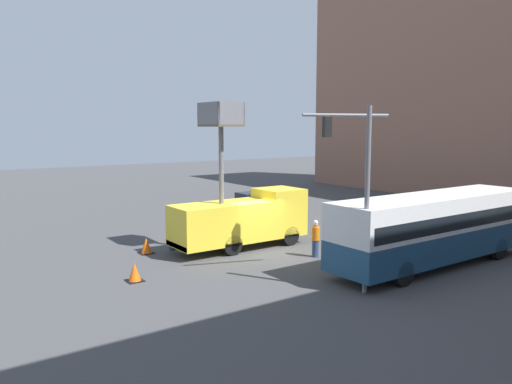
{
  "coord_description": "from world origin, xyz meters",
  "views": [
    {
      "loc": [
        19.58,
        -14.24,
        6.12
      ],
      "look_at": [
        -1.19,
        0.4,
        2.81
      ],
      "focal_mm": 35.0,
      "sensor_mm": 36.0,
      "label": 1
    }
  ],
  "objects_px": {
    "utility_truck": "(242,217)",
    "road_worker_directing": "(316,239)",
    "traffic_light_pole": "(352,166)",
    "road_worker_near_truck": "(172,231)",
    "traffic_cone_near_truck": "(135,273)",
    "traffic_cone_mid_road": "(146,246)",
    "parked_car_curbside": "(257,202)",
    "city_bus": "(434,225)"
  },
  "relations": [
    {
      "from": "road_worker_near_truck",
      "to": "traffic_cone_mid_road",
      "type": "distance_m",
      "value": 1.45
    },
    {
      "from": "traffic_light_pole",
      "to": "traffic_cone_near_truck",
      "type": "height_order",
      "value": "traffic_light_pole"
    },
    {
      "from": "road_worker_near_truck",
      "to": "traffic_light_pole",
      "type": "bearing_deg",
      "value": -116.82
    },
    {
      "from": "utility_truck",
      "to": "traffic_cone_near_truck",
      "type": "distance_m",
      "value": 7.08
    },
    {
      "from": "traffic_cone_near_truck",
      "to": "parked_car_curbside",
      "type": "height_order",
      "value": "parked_car_curbside"
    },
    {
      "from": "city_bus",
      "to": "utility_truck",
      "type": "bearing_deg",
      "value": 137.28
    },
    {
      "from": "road_worker_directing",
      "to": "parked_car_curbside",
      "type": "relative_size",
      "value": 0.39
    },
    {
      "from": "parked_car_curbside",
      "to": "road_worker_directing",
      "type": "bearing_deg",
      "value": -22.61
    },
    {
      "from": "road_worker_near_truck",
      "to": "parked_car_curbside",
      "type": "bearing_deg",
      "value": -13.84
    },
    {
      "from": "utility_truck",
      "to": "traffic_cone_mid_road",
      "type": "xyz_separation_m",
      "value": [
        -1.75,
        -4.47,
        -1.25
      ]
    },
    {
      "from": "utility_truck",
      "to": "traffic_cone_near_truck",
      "type": "xyz_separation_m",
      "value": [
        2.16,
        -6.62,
        -1.27
      ]
    },
    {
      "from": "utility_truck",
      "to": "traffic_cone_near_truck",
      "type": "relative_size",
      "value": 9.82
    },
    {
      "from": "utility_truck",
      "to": "road_worker_directing",
      "type": "bearing_deg",
      "value": 27.68
    },
    {
      "from": "traffic_cone_near_truck",
      "to": "traffic_light_pole",
      "type": "bearing_deg",
      "value": 53.46
    },
    {
      "from": "city_bus",
      "to": "traffic_light_pole",
      "type": "distance_m",
      "value": 5.59
    },
    {
      "from": "city_bus",
      "to": "road_worker_directing",
      "type": "bearing_deg",
      "value": 141.84
    },
    {
      "from": "city_bus",
      "to": "traffic_cone_near_truck",
      "type": "bearing_deg",
      "value": 168.51
    },
    {
      "from": "road_worker_directing",
      "to": "parked_car_curbside",
      "type": "xyz_separation_m",
      "value": [
        -11.82,
        4.92,
        -0.13
      ]
    },
    {
      "from": "parked_car_curbside",
      "to": "road_worker_near_truck",
      "type": "bearing_deg",
      "value": -55.94
    },
    {
      "from": "parked_car_curbside",
      "to": "traffic_cone_near_truck",
      "type": "bearing_deg",
      "value": -51.93
    },
    {
      "from": "utility_truck",
      "to": "traffic_light_pole",
      "type": "height_order",
      "value": "utility_truck"
    },
    {
      "from": "road_worker_near_truck",
      "to": "traffic_cone_mid_road",
      "type": "xyz_separation_m",
      "value": [
        -0.14,
        -1.32,
        -0.59
      ]
    },
    {
      "from": "traffic_light_pole",
      "to": "road_worker_near_truck",
      "type": "distance_m",
      "value": 10.19
    },
    {
      "from": "traffic_light_pole",
      "to": "road_worker_near_truck",
      "type": "xyz_separation_m",
      "value": [
        -8.87,
        -3.42,
        -3.68
      ]
    },
    {
      "from": "utility_truck",
      "to": "traffic_cone_near_truck",
      "type": "height_order",
      "value": "utility_truck"
    },
    {
      "from": "utility_truck",
      "to": "road_worker_directing",
      "type": "relative_size",
      "value": 4.11
    },
    {
      "from": "road_worker_near_truck",
      "to": "traffic_cone_near_truck",
      "type": "distance_m",
      "value": 5.15
    },
    {
      "from": "city_bus",
      "to": "road_worker_directing",
      "type": "distance_m",
      "value": 5.35
    },
    {
      "from": "utility_truck",
      "to": "parked_car_curbside",
      "type": "bearing_deg",
      "value": 140.89
    },
    {
      "from": "road_worker_directing",
      "to": "traffic_cone_near_truck",
      "type": "distance_m",
      "value": 8.58
    },
    {
      "from": "utility_truck",
      "to": "road_worker_directing",
      "type": "height_order",
      "value": "utility_truck"
    },
    {
      "from": "road_worker_directing",
      "to": "traffic_cone_near_truck",
      "type": "bearing_deg",
      "value": 135.66
    },
    {
      "from": "utility_truck",
      "to": "city_bus",
      "type": "distance_m",
      "value": 9.18
    },
    {
      "from": "traffic_light_pole",
      "to": "road_worker_near_truck",
      "type": "height_order",
      "value": "traffic_light_pole"
    },
    {
      "from": "traffic_light_pole",
      "to": "traffic_cone_near_truck",
      "type": "xyz_separation_m",
      "value": [
        -5.1,
        -6.88,
        -4.29
      ]
    },
    {
      "from": "traffic_light_pole",
      "to": "traffic_cone_near_truck",
      "type": "relative_size",
      "value": 9.27
    },
    {
      "from": "road_worker_directing",
      "to": "parked_car_curbside",
      "type": "bearing_deg",
      "value": 32.06
    },
    {
      "from": "traffic_cone_near_truck",
      "to": "parked_car_curbside",
      "type": "bearing_deg",
      "value": 128.07
    },
    {
      "from": "utility_truck",
      "to": "road_worker_directing",
      "type": "xyz_separation_m",
      "value": [
        3.5,
        1.84,
        -0.73
      ]
    },
    {
      "from": "city_bus",
      "to": "road_worker_near_truck",
      "type": "distance_m",
      "value": 12.42
    },
    {
      "from": "utility_truck",
      "to": "road_worker_near_truck",
      "type": "xyz_separation_m",
      "value": [
        -1.61,
        -3.16,
        -0.66
      ]
    },
    {
      "from": "traffic_light_pole",
      "to": "traffic_cone_mid_road",
      "type": "xyz_separation_m",
      "value": [
        -9.01,
        -4.74,
        -4.27
      ]
    }
  ]
}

